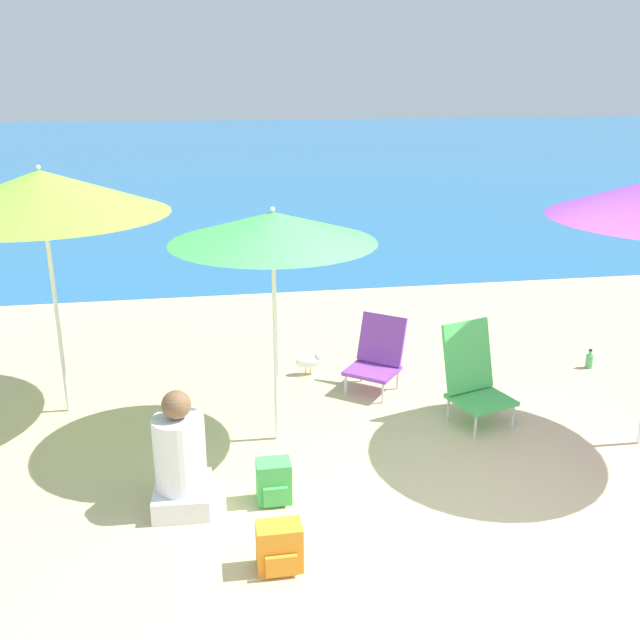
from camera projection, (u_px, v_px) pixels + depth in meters
name	position (u px, v px, depth m)	size (l,w,h in m)	color
ground_plane	(480.00, 545.00, 4.62)	(60.00, 60.00, 0.00)	#D1BA89
sea_water	(239.00, 150.00, 28.70)	(60.00, 40.00, 0.01)	#23669E
beach_umbrella_green	(273.00, 228.00, 5.39)	(1.60, 1.60, 1.95)	white
beach_umbrella_lime	(41.00, 193.00, 5.82)	(2.07, 2.07, 2.20)	white
beach_chair_purple	(377.00, 355.00, 6.83)	(0.67, 0.68, 0.70)	silver
beach_chair_green	(473.00, 375.00, 6.17)	(0.61, 0.65, 0.87)	silver
person_seated_near	(180.00, 461.00, 4.92)	(0.42, 0.48, 0.89)	silver
backpack_orange	(280.00, 548.00, 4.35)	(0.28, 0.21, 0.30)	orange
backpack_green	(274.00, 482.00, 5.05)	(0.24, 0.21, 0.31)	#47B756
water_bottle	(589.00, 361.00, 7.38)	(0.07, 0.07, 0.21)	#4CB266
seagull	(309.00, 362.00, 7.20)	(0.27, 0.11, 0.23)	gold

